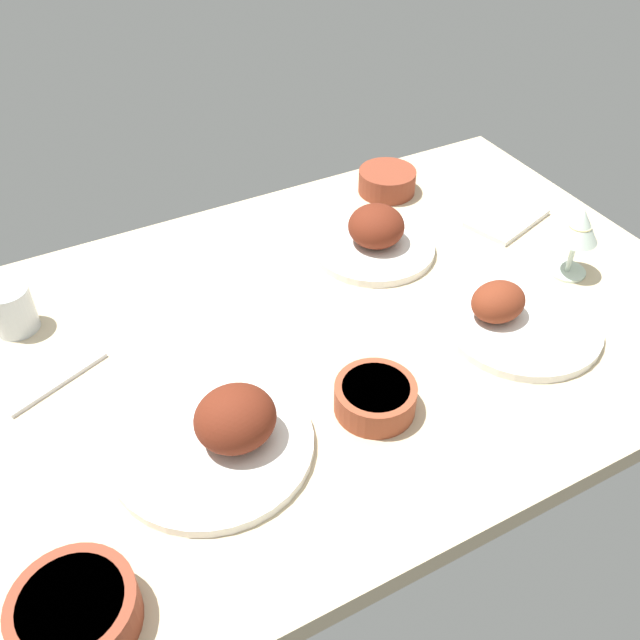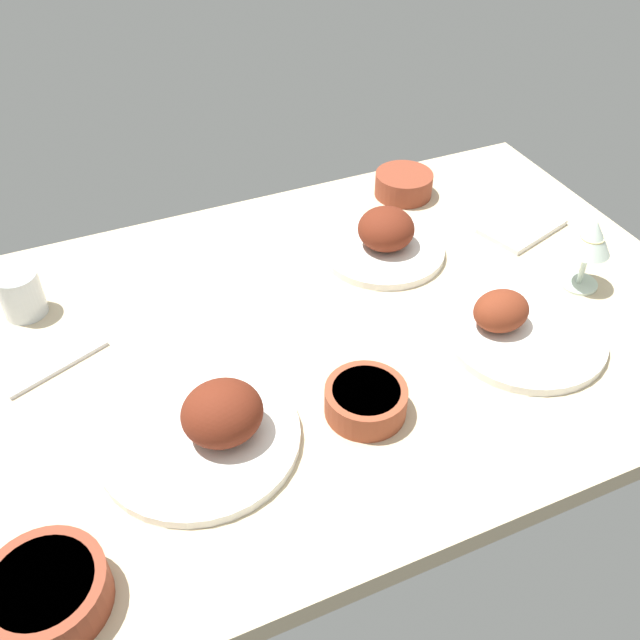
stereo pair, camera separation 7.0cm
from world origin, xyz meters
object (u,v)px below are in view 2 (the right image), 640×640
folded_napkin (522,227)px  bowl_soup (366,400)px  wine_glass (592,240)px  fork_loose (60,369)px  water_tumbler (21,294)px  plate_near_viewer (517,327)px  bowl_potatoes (404,183)px  plate_center_main (210,426)px  bowl_sauce (46,592)px  plate_far_side (384,239)px

folded_napkin → bowl_soup: bearing=31.4°
bowl_soup → folded_napkin: bowl_soup is taller
wine_glass → fork_loose: (91.94, -15.54, -9.53)cm
wine_glass → water_tumbler: wine_glass is taller
plate_near_viewer → folded_napkin: bearing=-127.7°
wine_glass → fork_loose: bearing=-9.6°
water_tumbler → fork_loose: (-3.33, 17.30, -3.79)cm
bowl_potatoes → plate_center_main: bearing=40.0°
plate_center_main → fork_loose: bearing=-52.1°
bowl_potatoes → bowl_sauce: bearing=38.1°
plate_far_side → bowl_sauce: bearing=34.6°
bowl_potatoes → wine_glass: wine_glass is taller
bowl_sauce → plate_near_viewer: bearing=-167.7°
plate_center_main → plate_far_side: 55.04cm
water_tumbler → fork_loose: water_tumbler is taller
bowl_sauce → folded_napkin: bearing=-156.2°
plate_center_main → fork_loose: (18.35, -23.60, -2.63)cm
plate_far_side → bowl_potatoes: (-14.04, -17.75, -0.29)cm
plate_near_viewer → folded_napkin: size_ratio=1.61×
plate_near_viewer → plate_far_side: bearing=-73.1°
bowl_sauce → plate_far_side: bearing=-145.4°
bowl_sauce → bowl_potatoes: 106.65cm
plate_near_viewer → fork_loose: 76.18cm
plate_center_main → plate_far_side: bearing=-144.8°
plate_near_viewer → wine_glass: bearing=-159.6°
bowl_sauce → folded_napkin: (-99.81, -43.95, -2.33)cm
plate_near_viewer → bowl_sauce: 81.07cm
plate_near_viewer → fork_loose: bearing=-17.3°
wine_glass → water_tumbler: (95.27, -32.84, -5.73)cm
plate_center_main → plate_near_viewer: (-54.35, -0.89, -1.00)cm
bowl_soup → fork_loose: size_ratio=0.71×
bowl_soup → bowl_potatoes: bowl_potatoes is taller
plate_near_viewer → fork_loose: size_ratio=1.55×
plate_far_side → wine_glass: 37.74cm
plate_center_main → wine_glass: (-73.60, -8.06, 6.90)cm
water_tumbler → folded_napkin: water_tumbler is taller
plate_near_viewer → bowl_sauce: (79.20, 17.30, 0.90)cm
plate_center_main → wine_glass: bearing=-173.8°
wine_glass → water_tumbler: bearing=-19.0°
plate_center_main → fork_loose: size_ratio=1.68×
bowl_potatoes → water_tumbler: water_tumbler is taller
plate_near_viewer → water_tumbler: (76.02, -40.01, 2.16)cm
plate_far_side → bowl_soup: plate_far_side is taller
bowl_sauce → folded_napkin: bowl_sauce is taller
bowl_potatoes → fork_loose: 81.62cm
wine_glass → bowl_soup: bearing=13.5°
plate_center_main → wine_glass: wine_glass is taller
folded_napkin → plate_center_main: bearing=20.2°
bowl_potatoes → wine_glass: 44.46cm
plate_center_main → water_tumbler: plate_center_main is taller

